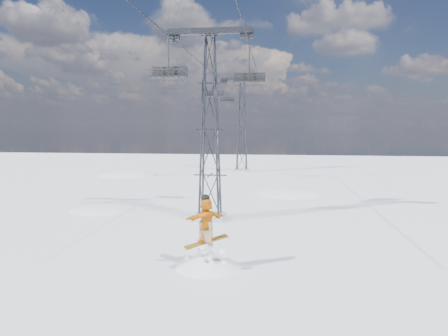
{
  "coord_description": "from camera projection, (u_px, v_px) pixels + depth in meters",
  "views": [
    {
      "loc": [
        4.56,
        -15.78,
        5.85
      ],
      "look_at": [
        2.28,
        2.93,
        3.76
      ],
      "focal_mm": 32.0,
      "sensor_mm": 36.0,
      "label": 1
    }
  ],
  "objects": [
    {
      "name": "snow_terrain",
      "position": [
        176.0,
        281.0,
        39.35
      ],
      "size": [
        39.0,
        37.0,
        22.0
      ],
      "color": "white",
      "rests_on": "ground"
    },
    {
      "name": "lift_tower_far",
      "position": [
        242.0,
        127.0,
        48.62
      ],
      "size": [
        5.2,
        1.8,
        11.43
      ],
      "color": "#999999",
      "rests_on": "ground"
    },
    {
      "name": "lift_chair_near",
      "position": [
        169.0,
        73.0,
        22.85
      ],
      "size": [
        2.11,
        0.61,
        2.62
      ],
      "color": "black",
      "rests_on": "ground"
    },
    {
      "name": "ground",
      "position": [
        162.0,
        264.0,
        16.77
      ],
      "size": [
        120.0,
        120.0,
        0.0
      ],
      "primitive_type": "plane",
      "color": "white",
      "rests_on": "ground"
    },
    {
      "name": "snowboarder_jump",
      "position": [
        208.0,
        305.0,
        16.55
      ],
      "size": [
        4.4,
        4.4,
        7.03
      ],
      "color": "white",
      "rests_on": "ground"
    },
    {
      "name": "haul_cables",
      "position": [
        230.0,
        66.0,
        34.71
      ],
      "size": [
        4.46,
        51.0,
        0.06
      ],
      "color": "black",
      "rests_on": "ground"
    },
    {
      "name": "lift_chair_mid",
      "position": [
        249.0,
        78.0,
        25.87
      ],
      "size": [
        2.07,
        0.6,
        2.57
      ],
      "color": "black",
      "rests_on": "ground"
    },
    {
      "name": "lift_chair_far",
      "position": [
        213.0,
        94.0,
        39.75
      ],
      "size": [
        2.07,
        0.6,
        2.57
      ],
      "color": "black",
      "rests_on": "ground"
    },
    {
      "name": "lift_chair_extra",
      "position": [
        227.0,
        100.0,
        52.03
      ],
      "size": [
        1.88,
        0.54,
        2.34
      ],
      "color": "black",
      "rests_on": "ground"
    },
    {
      "name": "lift_tower_near",
      "position": [
        210.0,
        130.0,
        23.96
      ],
      "size": [
        5.2,
        1.8,
        11.43
      ],
      "color": "#999999",
      "rests_on": "ground"
    }
  ]
}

